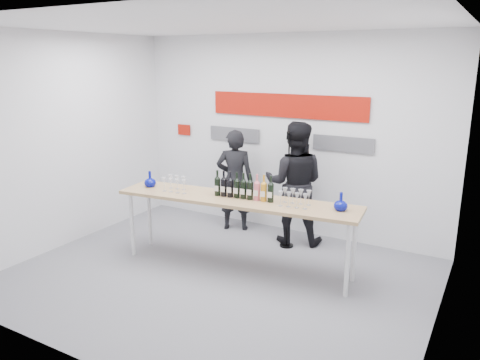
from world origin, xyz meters
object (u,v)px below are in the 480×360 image
at_px(presenter_left, 235,180).
at_px(presenter_right, 294,183).
at_px(tasting_table, 236,204).
at_px(mic_stand, 287,213).

height_order(presenter_left, presenter_right, presenter_right).
xyz_separation_m(tasting_table, presenter_right, (0.28, 1.19, 0.03)).
distance_m(tasting_table, presenter_left, 1.44).
relative_size(presenter_left, presenter_right, 0.89).
xyz_separation_m(tasting_table, presenter_left, (-0.74, 1.23, -0.07)).
xyz_separation_m(tasting_table, mic_stand, (0.28, 0.96, -0.35)).
bearing_deg(presenter_left, mic_stand, 141.90).
relative_size(tasting_table, presenter_right, 1.78).
distance_m(presenter_right, mic_stand, 0.44).
bearing_deg(tasting_table, mic_stand, 67.54).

